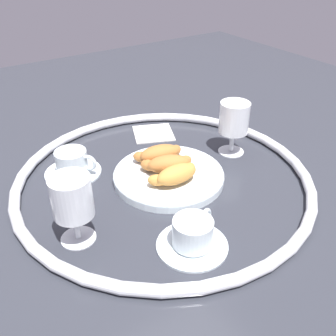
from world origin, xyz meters
TOP-DOWN VIEW (x-y plane):
  - ground_plane at (0.00, 0.00)m, footprint 2.20×2.20m
  - table_chrome_rim at (0.00, 0.00)m, footprint 0.69×0.69m
  - pastry_plate at (0.01, 0.00)m, footprint 0.26×0.26m
  - croissant_large at (0.01, -0.04)m, footprint 0.14×0.06m
  - croissant_small at (0.02, 0.01)m, footprint 0.13×0.10m
  - croissant_extra at (0.02, 0.06)m, footprint 0.13×0.08m
  - coffee_cup_near at (-0.16, 0.15)m, footprint 0.14×0.14m
  - coffee_cup_far at (-0.07, -0.21)m, footprint 0.14×0.14m
  - juice_glass_left at (0.23, 0.02)m, footprint 0.08×0.08m
  - juice_glass_right at (-0.24, -0.07)m, footprint 0.08×0.08m
  - folded_napkin at (0.11, 0.22)m, footprint 0.14×0.14m

SIDE VIEW (x-z plane):
  - ground_plane at x=0.00m, z-range 0.00..0.00m
  - folded_napkin at x=0.11m, z-range 0.00..0.01m
  - pastry_plate at x=0.01m, z-range 0.00..0.02m
  - table_chrome_rim at x=0.00m, z-range 0.00..0.02m
  - coffee_cup_near at x=-0.16m, z-range 0.00..0.06m
  - coffee_cup_far at x=-0.07m, z-range 0.00..0.06m
  - croissant_large at x=0.01m, z-range 0.02..0.06m
  - croissant_small at x=0.02m, z-range 0.02..0.06m
  - croissant_extra at x=0.02m, z-range 0.02..0.06m
  - juice_glass_right at x=-0.24m, z-range 0.02..0.16m
  - juice_glass_left at x=0.23m, z-range 0.03..0.17m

